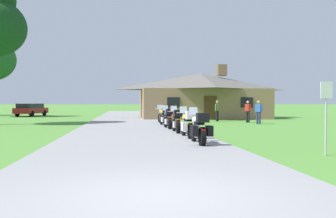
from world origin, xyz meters
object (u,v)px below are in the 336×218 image
(bystander_olive_shirt_near_lodge, at_px, (217,110))
(motorcycle_orange_farthest_in_row, at_px, (163,115))
(motorcycle_white_nearest_to_camera, at_px, (199,129))
(bystander_red_shirt_beside_signpost, at_px, (248,110))
(bystander_blue_shirt_by_tree, at_px, (259,111))
(parked_red_suv_far_left, at_px, (31,109))
(motorcycle_yellow_second_in_row, at_px, (188,125))
(metal_signpost_roadside, at_px, (326,109))
(motorcycle_yellow_fifth_in_row, at_px, (164,117))
(motorcycle_red_third_in_row, at_px, (176,121))
(motorcycle_blue_fourth_in_row, at_px, (168,119))

(bystander_olive_shirt_near_lodge, bearing_deg, motorcycle_orange_farthest_in_row, -10.73)
(motorcycle_white_nearest_to_camera, xyz_separation_m, bystander_red_shirt_beside_signpost, (6.69, 14.60, 0.32))
(bystander_blue_shirt_by_tree, xyz_separation_m, parked_red_suv_far_left, (-19.80, 17.65, -0.15))
(motorcycle_yellow_second_in_row, xyz_separation_m, metal_signpost_roadside, (3.15, -5.26, 0.74))
(motorcycle_yellow_fifth_in_row, height_order, parked_red_suv_far_left, parked_red_suv_far_left)
(bystander_blue_shirt_by_tree, bearing_deg, motorcycle_red_third_in_row, -89.81)
(motorcycle_red_third_in_row, bearing_deg, motorcycle_yellow_fifth_in_row, 89.87)
(motorcycle_white_nearest_to_camera, bearing_deg, parked_red_suv_far_left, 112.11)
(motorcycle_blue_fourth_in_row, bearing_deg, motorcycle_white_nearest_to_camera, -91.96)
(motorcycle_yellow_fifth_in_row, bearing_deg, bystander_red_shirt_beside_signpost, 23.83)
(motorcycle_orange_farthest_in_row, bearing_deg, motorcycle_yellow_second_in_row, -99.77)
(motorcycle_white_nearest_to_camera, bearing_deg, motorcycle_orange_farthest_in_row, 88.58)
(bystander_olive_shirt_near_lodge, bearing_deg, bystander_blue_shirt_by_tree, 68.16)
(metal_signpost_roadside, bearing_deg, bystander_blue_shirt_by_tree, 76.79)
(bystander_olive_shirt_near_lodge, xyz_separation_m, metal_signpost_roadside, (-1.65, -19.47, 0.40))
(motorcycle_orange_farthest_in_row, bearing_deg, motorcycle_red_third_in_row, -100.69)
(motorcycle_yellow_fifth_in_row, distance_m, motorcycle_orange_farthest_in_row, 2.39)
(motorcycle_red_third_in_row, distance_m, metal_signpost_roadside, 8.66)
(parked_red_suv_far_left, bearing_deg, bystander_blue_shirt_by_tree, -26.89)
(motorcycle_yellow_second_in_row, height_order, motorcycle_red_third_in_row, same)
(motorcycle_yellow_second_in_row, distance_m, metal_signpost_roadside, 6.17)
(motorcycle_white_nearest_to_camera, height_order, bystander_olive_shirt_near_lodge, bystander_olive_shirt_near_lodge)
(bystander_red_shirt_beside_signpost, bearing_deg, motorcycle_white_nearest_to_camera, 121.49)
(motorcycle_red_third_in_row, xyz_separation_m, motorcycle_orange_farthest_in_row, (0.14, 7.99, 0.00))
(motorcycle_red_third_in_row, height_order, motorcycle_blue_fourth_in_row, same)
(motorcycle_red_third_in_row, distance_m, bystander_red_shirt_beside_signpost, 11.60)
(motorcycle_red_third_in_row, relative_size, bystander_blue_shirt_by_tree, 1.25)
(motorcycle_red_third_in_row, xyz_separation_m, bystander_blue_shirt_by_tree, (6.87, 7.31, 0.31))
(bystander_olive_shirt_near_lodge, bearing_deg, motorcycle_yellow_second_in_row, 24.48)
(motorcycle_white_nearest_to_camera, relative_size, metal_signpost_roadside, 0.97)
(motorcycle_white_nearest_to_camera, relative_size, bystander_blue_shirt_by_tree, 1.25)
(motorcycle_blue_fourth_in_row, relative_size, metal_signpost_roadside, 0.97)
(motorcycle_yellow_fifth_in_row, bearing_deg, metal_signpost_roadside, -81.62)
(motorcycle_white_nearest_to_camera, xyz_separation_m, motorcycle_yellow_fifth_in_row, (-0.13, 10.80, 0.01))
(motorcycle_yellow_fifth_in_row, height_order, metal_signpost_roadside, metal_signpost_roadside)
(motorcycle_red_third_in_row, bearing_deg, bystander_olive_shirt_near_lodge, 66.33)
(bystander_blue_shirt_by_tree, height_order, parked_red_suv_far_left, bystander_blue_shirt_by_tree)
(motorcycle_yellow_second_in_row, distance_m, bystander_red_shirt_beside_signpost, 13.84)
(motorcycle_white_nearest_to_camera, bearing_deg, motorcycle_yellow_second_in_row, 88.19)
(motorcycle_yellow_second_in_row, xyz_separation_m, bystander_red_shirt_beside_signpost, (6.66, 12.13, 0.32))
(motorcycle_yellow_fifth_in_row, relative_size, bystander_red_shirt_beside_signpost, 1.25)
(metal_signpost_roadside, bearing_deg, motorcycle_blue_fourth_in_row, 107.27)
(bystander_blue_shirt_by_tree, xyz_separation_m, metal_signpost_roadside, (-3.59, -15.30, 0.42))
(motorcycle_orange_farthest_in_row, height_order, parked_red_suv_far_left, parked_red_suv_far_left)
(motorcycle_red_third_in_row, distance_m, parked_red_suv_far_left, 28.11)
(motorcycle_red_third_in_row, distance_m, motorcycle_blue_fourth_in_row, 2.85)
(motorcycle_yellow_second_in_row, relative_size, motorcycle_blue_fourth_in_row, 1.00)
(motorcycle_blue_fourth_in_row, height_order, bystander_red_shirt_beside_signpost, bystander_red_shirt_beside_signpost)
(bystander_olive_shirt_near_lodge, distance_m, metal_signpost_roadside, 19.54)
(metal_signpost_roadside, distance_m, parked_red_suv_far_left, 36.72)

